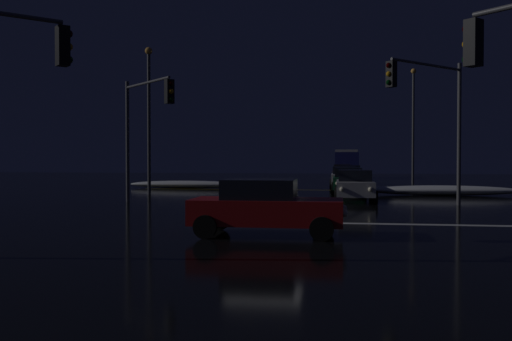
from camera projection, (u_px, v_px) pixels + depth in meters
ground at (264, 223)px, 18.82m from camera, size 120.00×120.00×0.10m
stop_line_north at (285, 204)px, 26.28m from camera, size 0.35×12.85×0.01m
centre_line_ns at (301, 190)px, 37.75m from camera, size 22.00×0.15×0.01m
crosswalk_bar_east at (502, 226)px, 17.70m from camera, size 12.85×0.40×0.01m
snow_bank_left_curb at (186, 184)px, 40.04m from camera, size 8.39×1.50×0.54m
snow_bank_right_curb at (440, 190)px, 32.26m from camera, size 9.09×1.50×0.58m
sedan_silver at (355, 185)px, 27.82m from camera, size 2.02×4.33×1.57m
sedan_green at (348, 181)px, 33.75m from camera, size 2.02×4.33×1.57m
sedan_white at (344, 177)px, 40.10m from camera, size 2.02×4.33×1.57m
sedan_blue at (350, 175)px, 46.15m from camera, size 2.02×4.33×1.57m
sedan_orange at (342, 172)px, 52.66m from camera, size 2.02×4.33×1.57m
box_truck at (346, 162)px, 60.49m from camera, size 2.68×8.28×3.08m
sedan_red_crossing at (265, 207)px, 15.56m from camera, size 4.33×2.02×1.57m
traffic_signal_nw at (144, 116)px, 26.17m from camera, size 3.46×3.46×5.98m
traffic_signal_ne at (433, 104)px, 24.22m from camera, size 3.67×3.67×6.49m
streetlamp_left_near at (149, 109)px, 32.96m from camera, size 0.44×0.44×8.72m
streetlamp_right_far at (413, 118)px, 46.26m from camera, size 0.44×0.44×9.60m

